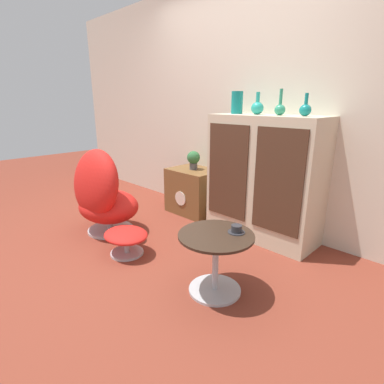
{
  "coord_description": "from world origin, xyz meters",
  "views": [
    {
      "loc": [
        2.02,
        -1.36,
        1.33
      ],
      "look_at": [
        0.22,
        0.45,
        0.55
      ],
      "focal_mm": 28.0,
      "sensor_mm": 36.0,
      "label": 1
    }
  ],
  "objects": [
    {
      "name": "vase_inner_right",
      "position": [
        0.63,
        1.15,
        1.27
      ],
      "size": [
        0.09,
        0.09,
        0.23
      ],
      "color": "#2D8E6B",
      "rests_on": "sideboard"
    },
    {
      "name": "ottoman",
      "position": [
        -0.12,
        -0.05,
        0.17
      ],
      "size": [
        0.43,
        0.36,
        0.23
      ],
      "color": "#B7B7BC",
      "rests_on": "ground_plane"
    },
    {
      "name": "potted_plant",
      "position": [
        -0.45,
        1.15,
        0.67
      ],
      "size": [
        0.15,
        0.15,
        0.22
      ],
      "color": "#4C4C51",
      "rests_on": "tv_console"
    },
    {
      "name": "vase_inner_left",
      "position": [
        0.4,
        1.15,
        1.27
      ],
      "size": [
        0.12,
        0.12,
        0.2
      ],
      "color": "teal",
      "rests_on": "sideboard"
    },
    {
      "name": "coffee_table",
      "position": [
        0.81,
        0.09,
        0.28
      ],
      "size": [
        0.53,
        0.53,
        0.45
      ],
      "color": "#B7B7BC",
      "rests_on": "ground_plane"
    },
    {
      "name": "tv_console",
      "position": [
        -0.44,
        1.15,
        0.27
      ],
      "size": [
        0.6,
        0.46,
        0.54
      ],
      "color": "brown",
      "rests_on": "ground_plane"
    },
    {
      "name": "wall_back",
      "position": [
        0.0,
        1.41,
        1.3
      ],
      "size": [
        6.4,
        0.06,
        2.6
      ],
      "color": "beige",
      "rests_on": "ground_plane"
    },
    {
      "name": "vase_rightmost",
      "position": [
        0.86,
        1.15,
        1.26
      ],
      "size": [
        0.1,
        0.1,
        0.19
      ],
      "color": "#147A75",
      "rests_on": "sideboard"
    },
    {
      "name": "vase_leftmost",
      "position": [
        0.16,
        1.15,
        1.31
      ],
      "size": [
        0.11,
        0.11,
        0.22
      ],
      "color": "#147A75",
      "rests_on": "sideboard"
    },
    {
      "name": "teacup",
      "position": [
        0.89,
        0.21,
        0.47
      ],
      "size": [
        0.12,
        0.12,
        0.05
      ],
      "color": "#2D2D33",
      "rests_on": "coffee_table"
    },
    {
      "name": "ground_plane",
      "position": [
        0.0,
        0.0,
        0.0
      ],
      "size": [
        12.0,
        12.0,
        0.0
      ],
      "primitive_type": "plane",
      "color": "brown"
    },
    {
      "name": "egg_chair",
      "position": [
        -0.68,
        0.06,
        0.41
      ],
      "size": [
        0.7,
        0.64,
        0.91
      ],
      "color": "#B7B7BC",
      "rests_on": "ground_plane"
    },
    {
      "name": "sideboard",
      "position": [
        0.52,
        1.15,
        0.6
      ],
      "size": [
        1.09,
        0.47,
        1.21
      ],
      "color": "beige",
      "rests_on": "ground_plane"
    }
  ]
}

